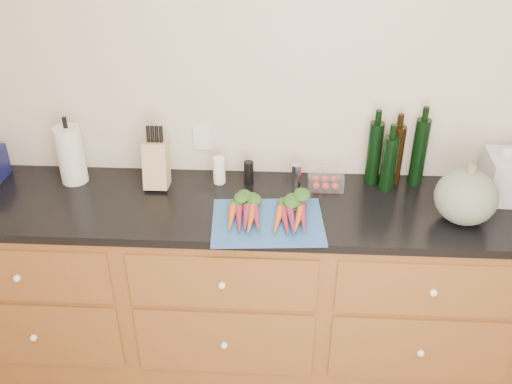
# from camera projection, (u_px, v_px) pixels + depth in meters

# --- Properties ---
(wall_back) EXTENTS (4.10, 0.05, 2.60)m
(wall_back) POSITION_uv_depth(u_px,v_px,m) (327.00, 104.00, 2.68)
(wall_back) COLOR beige
(wall_back) RESTS_ON ground
(cabinets) EXTENTS (3.60, 0.64, 0.90)m
(cabinets) POSITION_uv_depth(u_px,v_px,m) (320.00, 288.00, 2.84)
(cabinets) COLOR brown
(cabinets) RESTS_ON ground
(countertop) EXTENTS (3.64, 0.62, 0.04)m
(countertop) POSITION_uv_depth(u_px,v_px,m) (326.00, 209.00, 2.60)
(countertop) COLOR black
(countertop) RESTS_ON cabinets
(cutting_board) EXTENTS (0.50, 0.39, 0.01)m
(cutting_board) POSITION_uv_depth(u_px,v_px,m) (268.00, 222.00, 2.46)
(cutting_board) COLOR #255396
(cutting_board) RESTS_ON countertop
(carrots) EXTENTS (0.38, 0.28, 0.05)m
(carrots) POSITION_uv_depth(u_px,v_px,m) (268.00, 211.00, 2.48)
(carrots) COLOR #D45B18
(carrots) RESTS_ON cutting_board
(squash) EXTENTS (0.26, 0.26, 0.24)m
(squash) POSITION_uv_depth(u_px,v_px,m) (466.00, 197.00, 2.42)
(squash) COLOR #566453
(squash) RESTS_ON countertop
(paper_towel) EXTENTS (0.13, 0.13, 0.28)m
(paper_towel) POSITION_uv_depth(u_px,v_px,m) (71.00, 155.00, 2.71)
(paper_towel) COLOR silver
(paper_towel) RESTS_ON countertop
(knife_block) EXTENTS (0.11, 0.11, 0.22)m
(knife_block) POSITION_uv_depth(u_px,v_px,m) (156.00, 165.00, 2.69)
(knife_block) COLOR tan
(knife_block) RESTS_ON countertop
(grinder_salt) EXTENTS (0.06, 0.06, 0.13)m
(grinder_salt) POSITION_uv_depth(u_px,v_px,m) (219.00, 170.00, 2.73)
(grinder_salt) COLOR white
(grinder_salt) RESTS_ON countertop
(grinder_pepper) EXTENTS (0.05, 0.05, 0.12)m
(grinder_pepper) POSITION_uv_depth(u_px,v_px,m) (249.00, 173.00, 2.73)
(grinder_pepper) COLOR black
(grinder_pepper) RESTS_ON countertop
(canister_chrome) EXTENTS (0.05, 0.05, 0.11)m
(canister_chrome) POSITION_uv_depth(u_px,v_px,m) (296.00, 175.00, 2.72)
(canister_chrome) COLOR silver
(canister_chrome) RESTS_ON countertop
(tomato_box) EXTENTS (0.17, 0.13, 0.08)m
(tomato_box) POSITION_uv_depth(u_px,v_px,m) (325.00, 179.00, 2.71)
(tomato_box) COLOR white
(tomato_box) RESTS_ON countertop
(bottles) EXTENTS (0.28, 0.14, 0.33)m
(bottles) POSITION_uv_depth(u_px,v_px,m) (395.00, 156.00, 2.67)
(bottles) COLOR black
(bottles) RESTS_ON countertop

